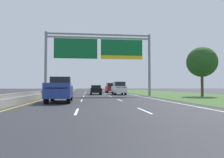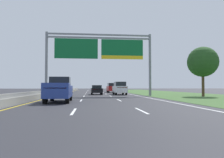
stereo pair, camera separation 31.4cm
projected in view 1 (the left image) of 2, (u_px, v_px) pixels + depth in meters
ground_plane at (95, 94)px, 35.83m from camera, size 220.00×220.00×0.00m
lane_striping at (95, 95)px, 35.38m from camera, size 11.96×106.00×0.01m
grass_verge_right at (174, 94)px, 37.42m from camera, size 14.00×110.00×0.02m
median_barrier_concrete at (56, 92)px, 35.09m from camera, size 0.60×110.00×0.85m
overhead_sign_gantry at (99, 51)px, 29.89m from camera, size 15.06×0.42×8.97m
pickup_truck_blue at (60, 90)px, 18.32m from camera, size 2.15×5.46×2.20m
car_red_right_lane_suv at (110, 88)px, 46.44m from camera, size 2.01×4.74×2.11m
car_white_right_lane_suv at (119, 88)px, 34.77m from camera, size 1.93×4.71×2.11m
car_black_centre_lane_sedan at (96, 90)px, 35.59m from camera, size 1.92×4.44×1.57m
roadside_tree_mid at (202, 62)px, 28.86m from camera, size 4.09×4.09×6.76m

